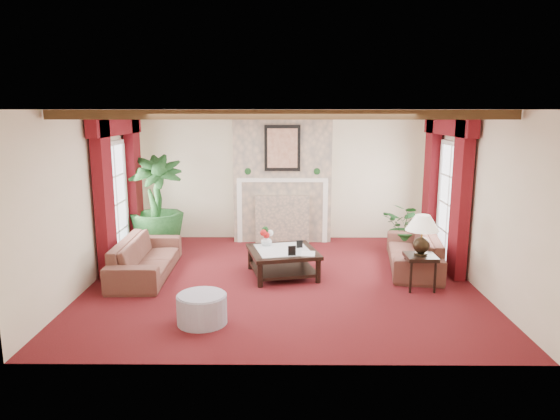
{
  "coord_description": "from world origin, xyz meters",
  "views": [
    {
      "loc": [
        0.03,
        -7.69,
        2.69
      ],
      "look_at": [
        -0.03,
        0.4,
        1.07
      ],
      "focal_mm": 32.0,
      "sensor_mm": 36.0,
      "label": 1
    }
  ],
  "objects_px": {
    "potted_palm": "(157,225)",
    "side_table": "(420,272)",
    "ottoman": "(202,309)",
    "sofa_left": "(146,251)",
    "coffee_table": "(283,263)",
    "sofa_right": "(414,245)"
  },
  "relations": [
    {
      "from": "coffee_table",
      "to": "side_table",
      "type": "relative_size",
      "value": 2.0
    },
    {
      "from": "side_table",
      "to": "coffee_table",
      "type": "bearing_deg",
      "value": 163.95
    },
    {
      "from": "sofa_left",
      "to": "potted_palm",
      "type": "height_order",
      "value": "potted_palm"
    },
    {
      "from": "sofa_left",
      "to": "sofa_right",
      "type": "xyz_separation_m",
      "value": [
        4.54,
        0.42,
        -0.01
      ]
    },
    {
      "from": "side_table",
      "to": "ottoman",
      "type": "bearing_deg",
      "value": -157.63
    },
    {
      "from": "coffee_table",
      "to": "ottoman",
      "type": "bearing_deg",
      "value": -131.74
    },
    {
      "from": "ottoman",
      "to": "sofa_left",
      "type": "bearing_deg",
      "value": 122.9
    },
    {
      "from": "sofa_right",
      "to": "side_table",
      "type": "distance_m",
      "value": 1.06
    },
    {
      "from": "coffee_table",
      "to": "ottoman",
      "type": "relative_size",
      "value": 1.66
    },
    {
      "from": "sofa_right",
      "to": "ottoman",
      "type": "distance_m",
      "value": 4.05
    },
    {
      "from": "sofa_right",
      "to": "coffee_table",
      "type": "relative_size",
      "value": 1.96
    },
    {
      "from": "sofa_right",
      "to": "side_table",
      "type": "bearing_deg",
      "value": -0.42
    },
    {
      "from": "potted_palm",
      "to": "side_table",
      "type": "bearing_deg",
      "value": -24.86
    },
    {
      "from": "potted_palm",
      "to": "ottoman",
      "type": "bearing_deg",
      "value": -67.43
    },
    {
      "from": "sofa_left",
      "to": "side_table",
      "type": "relative_size",
      "value": 3.91
    },
    {
      "from": "potted_palm",
      "to": "side_table",
      "type": "height_order",
      "value": "potted_palm"
    },
    {
      "from": "side_table",
      "to": "ottoman",
      "type": "xyz_separation_m",
      "value": [
        -3.13,
        -1.29,
        -0.08
      ]
    },
    {
      "from": "sofa_right",
      "to": "coffee_table",
      "type": "bearing_deg",
      "value": -70.25
    },
    {
      "from": "sofa_right",
      "to": "potted_palm",
      "type": "relative_size",
      "value": 1.03
    },
    {
      "from": "sofa_right",
      "to": "side_table",
      "type": "relative_size",
      "value": 3.93
    },
    {
      "from": "sofa_left",
      "to": "coffee_table",
      "type": "relative_size",
      "value": 1.96
    },
    {
      "from": "coffee_table",
      "to": "side_table",
      "type": "height_order",
      "value": "side_table"
    }
  ]
}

